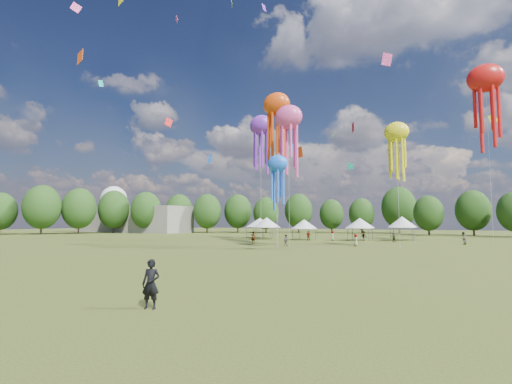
% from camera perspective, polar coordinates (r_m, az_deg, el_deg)
% --- Properties ---
extents(ground, '(300.00, 300.00, 0.00)m').
position_cam_1_polar(ground, '(22.92, -27.86, -12.78)').
color(ground, '#384416').
rests_on(ground, ground).
extents(observer_main, '(0.84, 0.69, 1.96)m').
position_cam_1_polar(observer_main, '(15.67, -16.04, -13.58)').
color(observer_main, black).
rests_on(observer_main, ground).
extents(spectator_near, '(0.83, 0.67, 1.59)m').
position_cam_1_polar(spectator_near, '(51.80, 4.66, -7.53)').
color(spectator_near, gray).
rests_on(spectator_near, ground).
extents(spectators_far, '(30.22, 16.65, 1.87)m').
position_cam_1_polar(spectators_far, '(63.34, 16.52, -6.75)').
color(spectators_far, gray).
rests_on(spectators_far, ground).
extents(festival_tents, '(33.04, 12.03, 4.36)m').
position_cam_1_polar(festival_tents, '(71.21, 8.87, -4.76)').
color(festival_tents, '#47474C').
rests_on(festival_tents, ground).
extents(show_kites, '(40.22, 25.25, 27.92)m').
position_cam_1_polar(show_kites, '(59.44, 14.80, 10.72)').
color(show_kites, '#E54390').
rests_on(show_kites, ground).
extents(small_kites, '(75.60, 64.43, 38.29)m').
position_cam_1_polar(small_kites, '(61.35, 9.48, 19.05)').
color(small_kites, '#E54390').
rests_on(small_kites, ground).
extents(treeline, '(201.57, 95.24, 13.43)m').
position_cam_1_polar(treeline, '(78.63, 11.62, -2.24)').
color(treeline, '#38281C').
rests_on(treeline, ground).
extents(hangar, '(40.00, 12.00, 8.00)m').
position_cam_1_polar(hangar, '(124.15, -18.67, -4.09)').
color(hangar, gray).
rests_on(hangar, ground).
extents(radome, '(9.00, 9.00, 16.00)m').
position_cam_1_polar(radome, '(140.24, -21.27, -1.60)').
color(radome, white).
rests_on(radome, ground).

